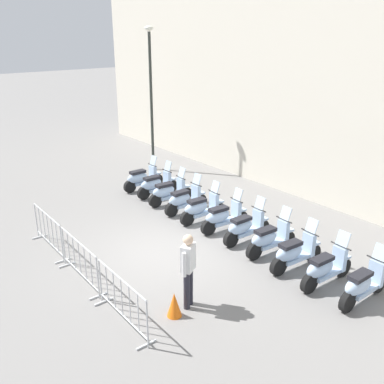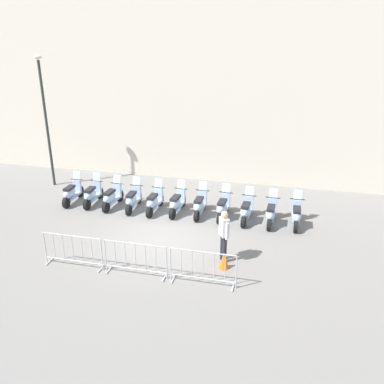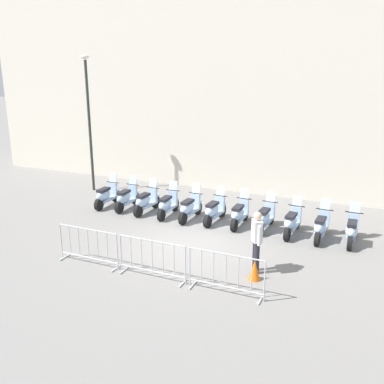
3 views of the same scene
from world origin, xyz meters
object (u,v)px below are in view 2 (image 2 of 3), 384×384
motorcycle_4 (154,202)px  motorcycle_1 (92,194)px  motorcycle_8 (246,210)px  motorcycle_0 (72,193)px  motorcycle_3 (133,199)px  barrier_segment_0 (73,251)px  officer_near_row_end (224,233)px  motorcycle_2 (112,197)px  motorcycle_10 (296,215)px  motorcycle_9 (271,213)px  barrier_segment_2 (203,268)px  motorcycle_5 (177,203)px  motorcycle_6 (200,205)px  barrier_segment_1 (136,259)px  motorcycle_7 (223,207)px  traffic_cone (224,260)px  street_lamp (45,110)px

motorcycle_4 → motorcycle_1: bearing=171.2°
motorcycle_4 → motorcycle_8: 3.72m
motorcycle_0 → motorcycle_3: bearing=-7.7°
barrier_segment_0 → officer_near_row_end: officer_near_row_end is taller
motorcycle_2 → motorcycle_10: 7.44m
motorcycle_9 → barrier_segment_2: size_ratio=0.88×
motorcycle_5 → officer_near_row_end: bearing=-58.9°
motorcycle_0 → barrier_segment_0: (2.08, -4.83, 0.07)m
motorcycle_4 → motorcycle_10: 5.58m
motorcycle_4 → barrier_segment_0: motorcycle_4 is taller
motorcycle_2 → motorcycle_8: 5.58m
motorcycle_9 → motorcycle_6: bearing=171.2°
motorcycle_6 → motorcycle_10: size_ratio=1.00×
barrier_segment_0 → barrier_segment_2: bearing=-6.3°
motorcycle_1 → barrier_segment_1: bearing=-57.4°
motorcycle_3 → motorcycle_6: size_ratio=1.00×
barrier_segment_1 → barrier_segment_0: bearing=173.7°
motorcycle_8 → motorcycle_9: (0.92, -0.13, 0.00)m
motorcycle_0 → motorcycle_4: (3.68, -0.50, 0.00)m
motorcycle_0 → motorcycle_7: 6.50m
motorcycle_1 → motorcycle_3: (1.84, -0.30, 0.00)m
motorcycle_7 → officer_near_row_end: officer_near_row_end is taller
barrier_segment_2 → barrier_segment_0: bearing=173.7°
motorcycle_5 → traffic_cone: bearing=-61.4°
motorcycle_4 → motorcycle_7: 2.79m
motorcycle_3 → street_lamp: street_lamp is taller
motorcycle_1 → motorcycle_4: bearing=-8.8°
barrier_segment_2 → street_lamp: bearing=137.4°
motorcycle_8 → traffic_cone: bearing=-100.8°
street_lamp → motorcycle_7: bearing=-18.2°
motorcycle_9 → barrier_segment_0: size_ratio=0.88×
motorcycle_0 → barrier_segment_0: motorcycle_0 is taller
motorcycle_3 → barrier_segment_0: (-0.69, -4.46, 0.07)m
officer_near_row_end → street_lamp: bearing=144.9°
street_lamp → officer_near_row_end: bearing=-35.1°
motorcycle_5 → street_lamp: (-6.37, 2.51, 3.12)m
motorcycle_3 → barrier_segment_1: 4.87m
motorcycle_3 → motorcycle_0: bearing=172.3°
motorcycle_0 → motorcycle_2: bearing=-7.7°
motorcycle_8 → barrier_segment_1: motorcycle_8 is taller
motorcycle_5 → motorcycle_0: bearing=173.7°
barrier_segment_1 → motorcycle_7: bearing=61.6°
motorcycle_2 → motorcycle_10: (7.40, -0.81, 0.00)m
motorcycle_10 → barrier_segment_1: bearing=-142.1°
motorcycle_2 → motorcycle_8: (5.54, -0.65, 0.00)m
street_lamp → motorcycle_3: bearing=-27.7°
barrier_segment_0 → officer_near_row_end: 4.70m
motorcycle_0 → motorcycle_6: same height
motorcycle_1 → motorcycle_9: (7.38, -0.95, 0.00)m
barrier_segment_2 → motorcycle_1: bearing=135.1°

